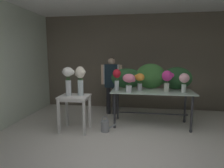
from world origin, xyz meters
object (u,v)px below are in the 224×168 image
display_table_glass (152,96)px  vase_sunset_stock (140,79)px  vase_magenta_carnations (167,78)px  watering_can (105,126)px  florist (111,80)px  vase_white_roses_tall (68,78)px  vase_crimson_anemones (117,77)px  vase_cream_lisianthus_tall (80,79)px  vase_rosy_snapdragons (129,80)px  vase_blush_dahlias (184,80)px  side_table_white (75,101)px

display_table_glass → vase_sunset_stock: 0.49m
vase_magenta_carnations → watering_can: (-1.35, -0.50, -1.02)m
florist → vase_white_roses_tall: bearing=-119.7°
vase_crimson_anemones → vase_white_roses_tall: vase_white_roses_tall is taller
display_table_glass → vase_magenta_carnations: bearing=-7.5°
florist → display_table_glass: bearing=-34.2°
vase_crimson_anemones → vase_cream_lisianthus_tall: 0.87m
watering_can → vase_crimson_anemones: bearing=66.6°
vase_rosy_snapdragons → vase_cream_lisianthus_tall: (-1.03, -0.26, 0.05)m
florist → watering_can: (0.05, -1.27, -0.86)m
florist → vase_sunset_stock: size_ratio=3.97×
vase_blush_dahlias → vase_crimson_anemones: 1.50m
vase_magenta_carnations → vase_blush_dahlias: 0.36m
vase_rosy_snapdragons → vase_magenta_carnations: bearing=14.2°
vase_magenta_carnations → vase_cream_lisianthus_tall: vase_cream_lisianthus_tall is taller
florist → vase_rosy_snapdragons: (0.54, -0.99, 0.12)m
vase_rosy_snapdragons → vase_cream_lisianthus_tall: size_ratio=0.65×
florist → vase_blush_dahlias: florist is taller
vase_white_roses_tall → vase_sunset_stock: bearing=20.9°
side_table_white → vase_rosy_snapdragons: 1.28m
display_table_glass → vase_blush_dahlias: 0.81m
side_table_white → vase_blush_dahlias: vase_blush_dahlias is taller
vase_magenta_carnations → vase_white_roses_tall: bearing=-166.0°
display_table_glass → vase_rosy_snapdragons: vase_rosy_snapdragons is taller
display_table_glass → vase_blush_dahlias: size_ratio=4.34×
vase_magenta_carnations → vase_rosy_snapdragons: bearing=-165.8°
display_table_glass → vase_white_roses_tall: bearing=-162.3°
display_table_glass → vase_magenta_carnations: (0.33, -0.04, 0.44)m
vase_sunset_stock → vase_white_roses_tall: 1.64m
vase_rosy_snapdragons → vase_cream_lisianthus_tall: 1.07m
vase_crimson_anemones → vase_sunset_stock: bearing=8.9°
side_table_white → vase_cream_lisianthus_tall: vase_cream_lisianthus_tall is taller
florist → vase_crimson_anemones: bearing=-72.6°
vase_sunset_stock → vase_magenta_carnations: (0.61, -0.05, 0.05)m
vase_blush_dahlias → watering_can: (-1.70, -0.43, -0.99)m
watering_can → display_table_glass: bearing=28.0°
watering_can → vase_rosy_snapdragons: bearing=29.6°
vase_magenta_carnations → vase_crimson_anemones: 1.15m
florist → vase_magenta_carnations: size_ratio=3.32×
florist → vase_magenta_carnations: 1.60m
side_table_white → vase_sunset_stock: bearing=22.5°
vase_sunset_stock → vase_cream_lisianthus_tall: 1.38m
side_table_white → vase_crimson_anemones: 1.11m
vase_blush_dahlias → vase_white_roses_tall: 2.54m
vase_white_roses_tall → watering_can: (0.79, 0.04, -1.05)m
vase_blush_dahlias → vase_sunset_stock: bearing=173.0°
vase_sunset_stock → vase_crimson_anemones: 0.54m
vase_cream_lisianthus_tall → florist: bearing=68.6°
vase_crimson_anemones → watering_can: (-0.20, -0.46, -1.02)m
vase_blush_dahlias → vase_crimson_anemones: size_ratio=0.86×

